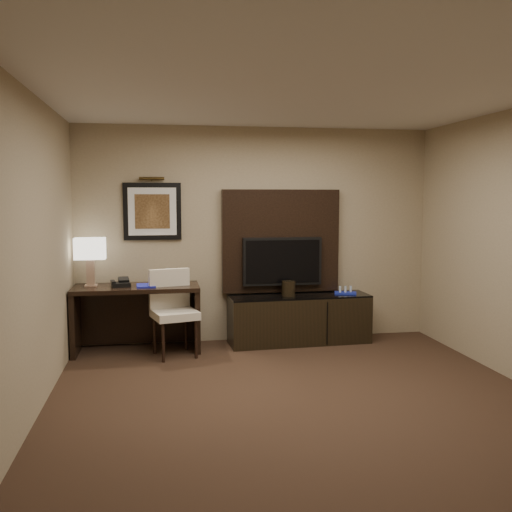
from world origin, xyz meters
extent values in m
cube|color=#332016|center=(0.00, 0.00, -0.01)|extent=(4.50, 5.00, 0.01)
cube|color=silver|center=(0.00, 0.00, 2.70)|extent=(4.50, 5.00, 0.01)
cube|color=tan|center=(0.00, 2.50, 1.35)|extent=(4.50, 0.01, 2.70)
cube|color=tan|center=(0.00, -2.50, 1.35)|extent=(4.50, 0.01, 2.70)
cube|color=tan|center=(-2.25, 0.00, 1.35)|extent=(0.01, 5.00, 2.70)
cube|color=black|center=(-1.50, 2.15, 0.39)|extent=(1.47, 0.63, 0.78)
cube|color=black|center=(0.49, 2.20, 0.30)|extent=(1.78, 0.57, 0.61)
cube|color=black|center=(0.30, 2.44, 1.27)|extent=(1.50, 0.12, 1.30)
cube|color=black|center=(0.30, 2.34, 1.02)|extent=(1.00, 0.08, 0.60)
cube|color=black|center=(-1.30, 2.48, 1.65)|extent=(0.70, 0.04, 0.70)
cylinder|color=#3A2C12|center=(-1.30, 2.44, 2.05)|extent=(0.04, 0.04, 0.30)
cube|color=#191FA8|center=(-1.38, 2.09, 0.79)|extent=(0.23, 0.30, 0.02)
imported|color=#B6A88F|center=(-1.34, 2.12, 0.90)|extent=(0.17, 0.05, 0.23)
cylinder|color=silver|center=(-1.12, 2.19, 0.88)|extent=(0.08, 0.08, 0.20)
cylinder|color=black|center=(0.34, 2.16, 0.70)|extent=(0.21, 0.21, 0.19)
camera|label=1|loc=(-1.22, -4.63, 1.83)|focal=40.00mm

